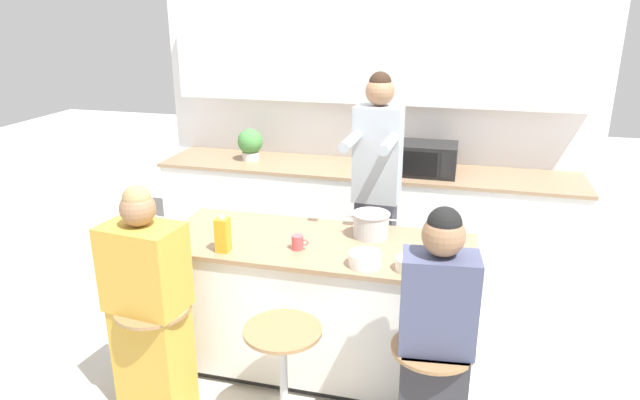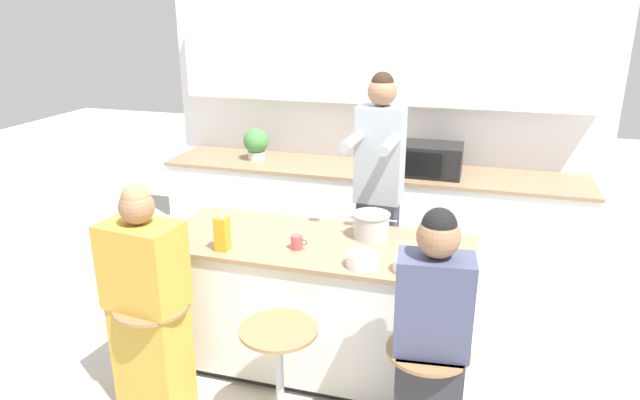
% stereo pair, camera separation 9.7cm
% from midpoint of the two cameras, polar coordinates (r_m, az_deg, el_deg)
% --- Properties ---
extents(ground_plane, '(16.00, 16.00, 0.00)m').
position_cam_midpoint_polar(ground_plane, '(4.00, -1.02, -16.00)').
color(ground_plane, beige).
extents(wall_back, '(4.00, 0.22, 2.70)m').
position_cam_midpoint_polar(wall_back, '(5.26, 4.80, 10.73)').
color(wall_back, white).
rests_on(wall_back, ground_plane).
extents(back_counter, '(3.71, 0.69, 0.92)m').
position_cam_midpoint_polar(back_counter, '(5.21, 3.83, -1.63)').
color(back_counter, white).
rests_on(back_counter, ground_plane).
extents(kitchen_island, '(1.94, 0.78, 0.89)m').
position_cam_midpoint_polar(kitchen_island, '(3.76, -1.06, -10.37)').
color(kitchen_island, black).
rests_on(kitchen_island, ground_plane).
extents(bar_stool_leftmost, '(0.42, 0.42, 0.68)m').
position_cam_midpoint_polar(bar_stool_leftmost, '(3.54, -16.78, -14.22)').
color(bar_stool_leftmost, '#997047').
rests_on(bar_stool_leftmost, ground_plane).
extents(bar_stool_center, '(0.42, 0.42, 0.68)m').
position_cam_midpoint_polar(bar_stool_center, '(3.22, -4.56, -16.95)').
color(bar_stool_center, '#997047').
rests_on(bar_stool_center, ground_plane).
extents(bar_stool_rightmost, '(0.42, 0.42, 0.68)m').
position_cam_midpoint_polar(bar_stool_rightmost, '(3.13, 9.98, -18.56)').
color(bar_stool_rightmost, '#997047').
rests_on(bar_stool_rightmost, ground_plane).
extents(person_cooking, '(0.34, 0.60, 1.87)m').
position_cam_midpoint_polar(person_cooking, '(4.07, 4.94, -0.24)').
color(person_cooking, '#383842').
rests_on(person_cooking, ground_plane).
extents(person_wrapped_blanket, '(0.46, 0.33, 1.40)m').
position_cam_midpoint_polar(person_wrapped_blanket, '(3.42, -17.52, -10.47)').
color(person_wrapped_blanket, gold).
rests_on(person_wrapped_blanket, ground_plane).
extents(person_seated_near, '(0.38, 0.30, 1.42)m').
position_cam_midpoint_polar(person_seated_near, '(2.97, 10.46, -14.62)').
color(person_seated_near, '#333338').
rests_on(person_seated_near, ground_plane).
extents(cooking_pot, '(0.33, 0.24, 0.16)m').
position_cam_midpoint_polar(cooking_pot, '(3.62, 4.35, -2.48)').
color(cooking_pot, '#B7BABC').
rests_on(cooking_pot, kitchen_island).
extents(fruit_bowl, '(0.19, 0.19, 0.08)m').
position_cam_midpoint_polar(fruit_bowl, '(3.24, 3.67, -5.94)').
color(fruit_bowl, white).
rests_on(fruit_bowl, kitchen_island).
extents(mixing_bowl_steel, '(0.17, 0.17, 0.07)m').
position_cam_midpoint_polar(mixing_bowl_steel, '(3.22, 8.22, -6.37)').
color(mixing_bowl_steel, silver).
rests_on(mixing_bowl_steel, kitchen_island).
extents(coffee_cup_near, '(0.10, 0.07, 0.09)m').
position_cam_midpoint_polar(coffee_cup_near, '(3.45, -3.05, -4.25)').
color(coffee_cup_near, '#DB4C51').
rests_on(coffee_cup_near, kitchen_island).
extents(banana_bunch, '(0.17, 0.12, 0.06)m').
position_cam_midpoint_polar(banana_bunch, '(3.38, 12.39, -5.57)').
color(banana_bunch, yellow).
rests_on(banana_bunch, kitchen_island).
extents(juice_carton, '(0.08, 0.08, 0.22)m').
position_cam_midpoint_polar(juice_carton, '(3.45, -10.50, -3.43)').
color(juice_carton, gold).
rests_on(juice_carton, kitchen_island).
extents(microwave, '(0.54, 0.37, 0.26)m').
position_cam_midpoint_polar(microwave, '(4.92, 9.85, 4.10)').
color(microwave, black).
rests_on(microwave, back_counter).
extents(potted_plant, '(0.23, 0.23, 0.29)m').
position_cam_midpoint_polar(potted_plant, '(5.33, -7.51, 5.64)').
color(potted_plant, beige).
rests_on(potted_plant, back_counter).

